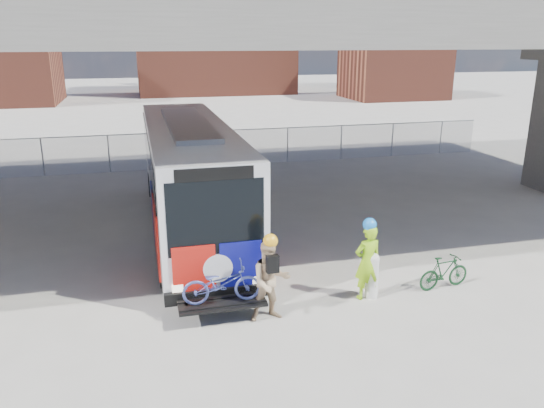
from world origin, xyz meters
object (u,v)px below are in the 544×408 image
object	(u,v)px
bollard	(372,274)
cyclist_tan	(271,280)
cyclist_hivis	(368,260)
bus	(189,168)
bike_parked	(444,272)

from	to	relation	value
bollard	cyclist_tan	xyz separation A→B (m)	(-2.72, -0.42, 0.35)
cyclist_hivis	cyclist_tan	distance (m)	2.60
bus	cyclist_tan	size ratio (longest dim) A/B	6.14
bike_parked	cyclist_tan	bearing A→B (deg)	88.00
bollard	cyclist_tan	bearing A→B (deg)	-171.26
bus	bollard	distance (m)	7.53
bollard	bike_parked	distance (m)	2.04
bus	cyclist_hivis	bearing A→B (deg)	-59.88
bus	bike_parked	distance (m)	8.76
cyclist_hivis	cyclist_tan	size ratio (longest dim) A/B	1.01
bus	bollard	world-z (taller)	bus
bus	bollard	size ratio (longest dim) A/B	10.77
bollard	bike_parked	bearing A→B (deg)	0.00
cyclist_tan	bike_parked	world-z (taller)	cyclist_tan
cyclist_hivis	bus	bearing A→B (deg)	-66.73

